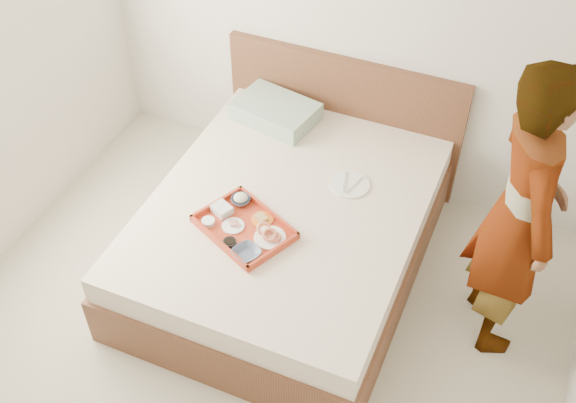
{
  "coord_description": "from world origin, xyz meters",
  "views": [
    {
      "loc": [
        1.14,
        -1.71,
        3.42
      ],
      "look_at": [
        0.02,
        0.9,
        0.65
      ],
      "focal_mm": 43.63,
      "sensor_mm": 36.0,
      "label": 1
    }
  ],
  "objects_px": {
    "bed": "(287,233)",
    "dinner_plate": "(350,184)",
    "person": "(519,215)",
    "tray": "(244,227)"
  },
  "relations": [
    {
      "from": "tray",
      "to": "person",
      "type": "relative_size",
      "value": 0.29
    },
    {
      "from": "bed",
      "to": "dinner_plate",
      "type": "distance_m",
      "value": 0.49
    },
    {
      "from": "dinner_plate",
      "to": "person",
      "type": "distance_m",
      "value": 1.07
    },
    {
      "from": "bed",
      "to": "person",
      "type": "distance_m",
      "value": 1.42
    },
    {
      "from": "bed",
      "to": "person",
      "type": "xyz_separation_m",
      "value": [
        1.27,
        0.04,
        0.63
      ]
    },
    {
      "from": "tray",
      "to": "person",
      "type": "distance_m",
      "value": 1.48
    },
    {
      "from": "bed",
      "to": "person",
      "type": "relative_size",
      "value": 1.11
    },
    {
      "from": "bed",
      "to": "tray",
      "type": "height_order",
      "value": "tray"
    },
    {
      "from": "dinner_plate",
      "to": "person",
      "type": "bearing_deg",
      "value": -14.54
    },
    {
      "from": "bed",
      "to": "dinner_plate",
      "type": "relative_size",
      "value": 8.23
    }
  ]
}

